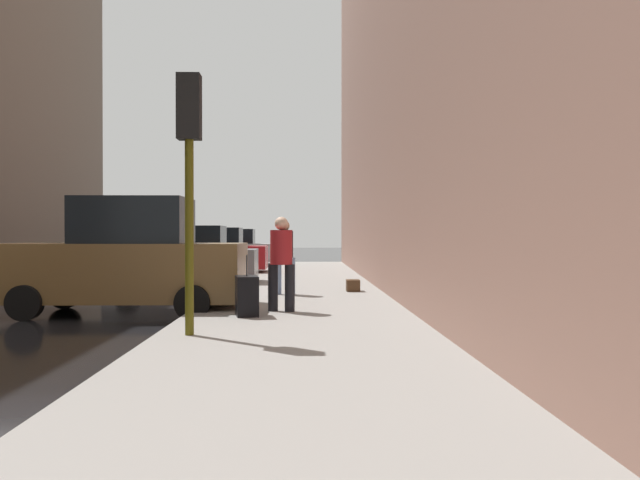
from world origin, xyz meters
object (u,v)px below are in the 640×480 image
at_px(pedestrian_in_jeans, 284,253).
at_px(parked_red_hatchback, 211,253).
at_px(parked_silver_sedan, 231,249).
at_px(traffic_light, 189,146).
at_px(pedestrian_in_red_jacket, 281,259).
at_px(duffel_bag, 353,285).
at_px(parked_bronze_suv, 126,261).
at_px(fire_hydrant, 239,276).
at_px(parked_gray_coupe, 186,258).
at_px(rolling_suitcase, 247,296).

bearing_deg(pedestrian_in_jeans, parked_red_hatchback, 108.69).
height_order(parked_silver_sedan, traffic_light, traffic_light).
xyz_separation_m(pedestrian_in_red_jacket, duffel_bag, (1.61, 3.94, -0.81)).
relative_size(parked_bronze_suv, duffel_bag, 10.50).
bearing_deg(parked_red_hatchback, traffic_light, -82.78).
xyz_separation_m(parked_bronze_suv, fire_hydrant, (1.80, 3.61, -0.54)).
distance_m(traffic_light, pedestrian_in_jeans, 6.13).
relative_size(fire_hydrant, pedestrian_in_jeans, 0.41).
height_order(parked_gray_coupe, pedestrian_in_jeans, pedestrian_in_jeans).
relative_size(parked_bronze_suv, rolling_suitcase, 4.44).
bearing_deg(rolling_suitcase, parked_gray_coupe, 108.06).
relative_size(parked_silver_sedan, traffic_light, 1.17).
bearing_deg(rolling_suitcase, parked_bronze_suv, 148.95).
bearing_deg(parked_red_hatchback, rolling_suitcase, -78.97).
distance_m(parked_red_hatchback, traffic_light, 14.86).
bearing_deg(pedestrian_in_red_jacket, rolling_suitcase, -133.19).
xyz_separation_m(parked_gray_coupe, fire_hydrant, (1.80, -2.45, -0.35)).
height_order(pedestrian_in_jeans, rolling_suitcase, pedestrian_in_jeans).
relative_size(pedestrian_in_red_jacket, rolling_suitcase, 1.64).
bearing_deg(traffic_light, parked_silver_sedan, 95.12).
relative_size(parked_gray_coupe, traffic_light, 1.17).
xyz_separation_m(parked_bronze_suv, pedestrian_in_jeans, (2.99, 2.30, 0.07)).
height_order(fire_hydrant, duffel_bag, fire_hydrant).
relative_size(parked_bronze_suv, pedestrian_in_red_jacket, 2.70).
distance_m(pedestrian_in_red_jacket, pedestrian_in_jeans, 3.18).
height_order(pedestrian_in_red_jacket, pedestrian_in_jeans, same).
bearing_deg(parked_gray_coupe, pedestrian_in_red_jacket, -66.42).
bearing_deg(parked_bronze_suv, pedestrian_in_jeans, 37.60).
bearing_deg(fire_hydrant, parked_red_hatchback, 103.48).
xyz_separation_m(traffic_light, rolling_suitcase, (0.61, 2.01, -2.27)).
distance_m(parked_bronze_suv, fire_hydrant, 4.07).
distance_m(parked_red_hatchback, pedestrian_in_jeans, 9.33).
bearing_deg(rolling_suitcase, pedestrian_in_jeans, 82.05).
xyz_separation_m(traffic_light, pedestrian_in_jeans, (1.13, 5.79, -1.65)).
distance_m(fire_hydrant, duffel_bag, 2.90).
height_order(traffic_light, duffel_bag, traffic_light).
distance_m(traffic_light, rolling_suitcase, 3.09).
relative_size(parked_silver_sedan, duffel_bag, 9.57).
bearing_deg(rolling_suitcase, pedestrian_in_red_jacket, 46.81).
bearing_deg(parked_bronze_suv, duffel_bag, 33.41).
height_order(parked_red_hatchback, pedestrian_in_jeans, pedestrian_in_jeans).
bearing_deg(traffic_light, pedestrian_in_red_jacket, 65.82).
bearing_deg(parked_silver_sedan, parked_bronze_suv, -90.00).
distance_m(parked_bronze_suv, duffel_bag, 5.61).
bearing_deg(parked_gray_coupe, pedestrian_in_jeans, -51.55).
bearing_deg(traffic_light, duffel_bag, 66.97).
distance_m(parked_gray_coupe, rolling_suitcase, 7.94).
height_order(parked_red_hatchback, rolling_suitcase, parked_red_hatchback).
height_order(parked_gray_coupe, rolling_suitcase, parked_gray_coupe).
bearing_deg(pedestrian_in_red_jacket, parked_silver_sedan, 99.51).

